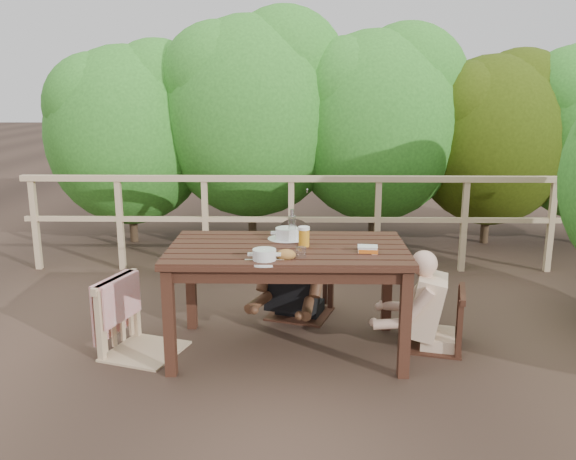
{
  "coord_description": "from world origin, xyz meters",
  "views": [
    {
      "loc": [
        0.07,
        -4.1,
        1.89
      ],
      "look_at": [
        0.0,
        0.05,
        0.9
      ],
      "focal_mm": 37.34,
      "sensor_mm": 36.0,
      "label": 1
    }
  ],
  "objects_px": {
    "chair_right": "(437,292)",
    "soup_near": "(264,256)",
    "chair_far": "(300,259)",
    "soup_far": "(287,234)",
    "table": "(288,300)",
    "bottle": "(292,226)",
    "chair_left": "(142,286)",
    "beer_glass": "(304,238)",
    "tumbler": "(301,253)",
    "bread_roll": "(286,255)",
    "diner_right": "(442,269)",
    "butter_tub": "(368,250)",
    "woman": "(300,240)"
  },
  "relations": [
    {
      "from": "table",
      "to": "soup_far",
      "type": "height_order",
      "value": "soup_far"
    },
    {
      "from": "chair_far",
      "to": "soup_near",
      "type": "height_order",
      "value": "chair_far"
    },
    {
      "from": "chair_right",
      "to": "tumbler",
      "type": "relative_size",
      "value": 10.18
    },
    {
      "from": "bottle",
      "to": "tumbler",
      "type": "xyz_separation_m",
      "value": [
        0.06,
        -0.45,
        -0.08
      ]
    },
    {
      "from": "chair_left",
      "to": "soup_far",
      "type": "height_order",
      "value": "chair_left"
    },
    {
      "from": "bottle",
      "to": "beer_glass",
      "type": "bearing_deg",
      "value": -62.66
    },
    {
      "from": "diner_right",
      "to": "soup_far",
      "type": "xyz_separation_m",
      "value": [
        -1.13,
        0.14,
        0.22
      ]
    },
    {
      "from": "chair_left",
      "to": "chair_right",
      "type": "xyz_separation_m",
      "value": [
        2.14,
        0.15,
        -0.09
      ]
    },
    {
      "from": "chair_right",
      "to": "soup_near",
      "type": "height_order",
      "value": "soup_near"
    },
    {
      "from": "bread_roll",
      "to": "soup_near",
      "type": "bearing_deg",
      "value": -162.79
    },
    {
      "from": "diner_right",
      "to": "bottle",
      "type": "height_order",
      "value": "diner_right"
    },
    {
      "from": "bread_roll",
      "to": "tumbler",
      "type": "height_order",
      "value": "tumbler"
    },
    {
      "from": "chair_far",
      "to": "bottle",
      "type": "bearing_deg",
      "value": -78.8
    },
    {
      "from": "chair_left",
      "to": "beer_glass",
      "type": "xyz_separation_m",
      "value": [
        1.16,
        0.07,
        0.34
      ]
    },
    {
      "from": "table",
      "to": "beer_glass",
      "type": "xyz_separation_m",
      "value": [
        0.11,
        0.01,
        0.47
      ]
    },
    {
      "from": "chair_right",
      "to": "beer_glass",
      "type": "distance_m",
      "value": 1.07
    },
    {
      "from": "chair_far",
      "to": "soup_far",
      "type": "xyz_separation_m",
      "value": [
        -0.1,
        -0.48,
        0.33
      ]
    },
    {
      "from": "soup_near",
      "to": "bottle",
      "type": "xyz_separation_m",
      "value": [
        0.18,
        0.52,
        0.08
      ]
    },
    {
      "from": "bottle",
      "to": "table",
      "type": "bearing_deg",
      "value": -99.19
    },
    {
      "from": "diner_right",
      "to": "soup_far",
      "type": "relative_size",
      "value": 4.18
    },
    {
      "from": "bread_roll",
      "to": "chair_far",
      "type": "bearing_deg",
      "value": 84.53
    },
    {
      "from": "diner_right",
      "to": "soup_near",
      "type": "height_order",
      "value": "diner_right"
    },
    {
      "from": "chair_far",
      "to": "beer_glass",
      "type": "xyz_separation_m",
      "value": [
        0.02,
        -0.71,
        0.36
      ]
    },
    {
      "from": "soup_near",
      "to": "bread_roll",
      "type": "bearing_deg",
      "value": 17.21
    },
    {
      "from": "soup_far",
      "to": "butter_tub",
      "type": "xyz_separation_m",
      "value": [
        0.56,
        -0.37,
        -0.02
      ]
    },
    {
      "from": "soup_near",
      "to": "tumbler",
      "type": "relative_size",
      "value": 3.11
    },
    {
      "from": "soup_far",
      "to": "tumbler",
      "type": "relative_size",
      "value": 3.43
    },
    {
      "from": "table",
      "to": "beer_glass",
      "type": "bearing_deg",
      "value": 2.78
    },
    {
      "from": "chair_left",
      "to": "woman",
      "type": "bearing_deg",
      "value": -36.78
    },
    {
      "from": "chair_left",
      "to": "soup_near",
      "type": "distance_m",
      "value": 0.99
    },
    {
      "from": "diner_right",
      "to": "tumbler",
      "type": "xyz_separation_m",
      "value": [
        -1.03,
        -0.36,
        0.22
      ]
    },
    {
      "from": "chair_right",
      "to": "bottle",
      "type": "bearing_deg",
      "value": -80.2
    },
    {
      "from": "table",
      "to": "woman",
      "type": "xyz_separation_m",
      "value": [
        0.09,
        0.73,
        0.27
      ]
    },
    {
      "from": "tumbler",
      "to": "butter_tub",
      "type": "bearing_deg",
      "value": 16.07
    },
    {
      "from": "beer_glass",
      "to": "table",
      "type": "bearing_deg",
      "value": -177.22
    },
    {
      "from": "table",
      "to": "soup_near",
      "type": "relative_size",
      "value": 6.46
    },
    {
      "from": "beer_glass",
      "to": "diner_right",
      "type": "bearing_deg",
      "value": 4.82
    },
    {
      "from": "soup_near",
      "to": "tumbler",
      "type": "distance_m",
      "value": 0.25
    },
    {
      "from": "diner_right",
      "to": "beer_glass",
      "type": "bearing_deg",
      "value": 108.97
    },
    {
      "from": "table",
      "to": "bottle",
      "type": "relative_size",
      "value": 6.75
    },
    {
      "from": "butter_tub",
      "to": "bottle",
      "type": "bearing_deg",
      "value": 154.31
    },
    {
      "from": "soup_near",
      "to": "tumbler",
      "type": "xyz_separation_m",
      "value": [
        0.24,
        0.07,
        -0.0
      ]
    },
    {
      "from": "woman",
      "to": "beer_glass",
      "type": "bearing_deg",
      "value": 109.65
    },
    {
      "from": "chair_right",
      "to": "bread_roll",
      "type": "xyz_separation_m",
      "value": [
        -1.1,
        -0.39,
        0.39
      ]
    },
    {
      "from": "bread_roll",
      "to": "butter_tub",
      "type": "distance_m",
      "value": 0.58
    },
    {
      "from": "table",
      "to": "woman",
      "type": "distance_m",
      "value": 0.79
    },
    {
      "from": "chair_far",
      "to": "soup_far",
      "type": "height_order",
      "value": "chair_far"
    },
    {
      "from": "chair_right",
      "to": "woman",
      "type": "height_order",
      "value": "woman"
    },
    {
      "from": "table",
      "to": "chair_right",
      "type": "height_order",
      "value": "chair_right"
    },
    {
      "from": "beer_glass",
      "to": "bottle",
      "type": "bearing_deg",
      "value": 117.34
    }
  ]
}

